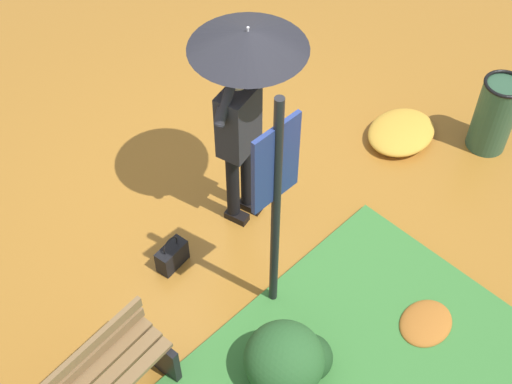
{
  "coord_description": "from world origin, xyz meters",
  "views": [
    {
      "loc": [
        -2.95,
        -3.2,
        5.15
      ],
      "look_at": [
        -0.31,
        -0.56,
        0.85
      ],
      "focal_mm": 48.83,
      "sensor_mm": 36.0,
      "label": 1
    }
  ],
  "objects_px": {
    "handbag": "(172,256)",
    "trash_bin": "(495,115)",
    "info_sign_post": "(276,189)",
    "person_with_umbrella": "(244,81)"
  },
  "relations": [
    {
      "from": "handbag",
      "to": "trash_bin",
      "type": "height_order",
      "value": "trash_bin"
    },
    {
      "from": "info_sign_post",
      "to": "handbag",
      "type": "relative_size",
      "value": 6.22
    },
    {
      "from": "info_sign_post",
      "to": "trash_bin",
      "type": "distance_m",
      "value": 3.11
    },
    {
      "from": "person_with_umbrella",
      "to": "handbag",
      "type": "xyz_separation_m",
      "value": [
        -0.94,
        -0.02,
        -1.42
      ]
    },
    {
      "from": "info_sign_post",
      "to": "handbag",
      "type": "xyz_separation_m",
      "value": [
        -0.37,
        0.88,
        -1.32
      ]
    },
    {
      "from": "info_sign_post",
      "to": "trash_bin",
      "type": "height_order",
      "value": "info_sign_post"
    },
    {
      "from": "person_with_umbrella",
      "to": "trash_bin",
      "type": "bearing_deg",
      "value": -26.18
    },
    {
      "from": "person_with_umbrella",
      "to": "info_sign_post",
      "type": "bearing_deg",
      "value": -122.19
    },
    {
      "from": "info_sign_post",
      "to": "handbag",
      "type": "bearing_deg",
      "value": 112.65
    },
    {
      "from": "person_with_umbrella",
      "to": "trash_bin",
      "type": "xyz_separation_m",
      "value": [
        2.35,
        -1.16,
        -1.13
      ]
    }
  ]
}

